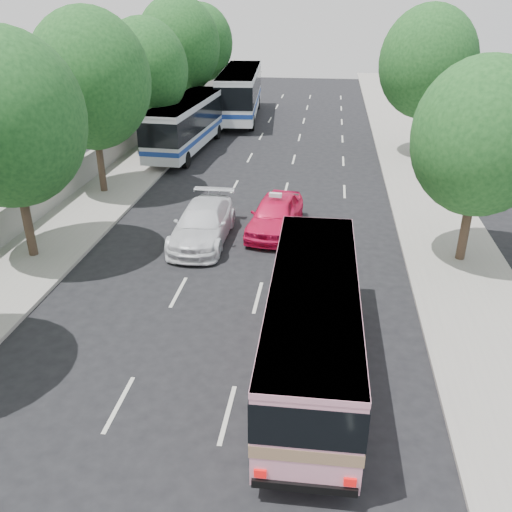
% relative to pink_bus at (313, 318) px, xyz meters
% --- Properties ---
extents(ground, '(120.00, 120.00, 0.00)m').
position_rel_pink_bus_xyz_m(ground, '(-3.02, -0.03, -1.82)').
color(ground, black).
rests_on(ground, ground).
extents(sidewalk_left, '(4.00, 90.00, 0.15)m').
position_rel_pink_bus_xyz_m(sidewalk_left, '(-11.52, 19.97, -1.74)').
color(sidewalk_left, '#9E998E').
rests_on(sidewalk_left, ground).
extents(sidewalk_right, '(4.00, 90.00, 0.12)m').
position_rel_pink_bus_xyz_m(sidewalk_right, '(5.48, 19.97, -1.76)').
color(sidewalk_right, '#9E998E').
rests_on(sidewalk_right, ground).
extents(low_wall, '(0.30, 90.00, 1.50)m').
position_rel_pink_bus_xyz_m(low_wall, '(-13.32, 19.97, -0.92)').
color(low_wall, '#9E998E').
rests_on(low_wall, sidewalk_left).
extents(tree_left_b, '(5.70, 5.70, 8.88)m').
position_rel_pink_bus_xyz_m(tree_left_b, '(-11.45, 5.91, 4.00)').
color(tree_left_b, '#38281E').
rests_on(tree_left_b, ground).
extents(tree_left_c, '(6.00, 6.00, 9.35)m').
position_rel_pink_bus_xyz_m(tree_left_c, '(-11.65, 13.91, 4.31)').
color(tree_left_c, '#38281E').
rests_on(tree_left_c, ground).
extents(tree_left_d, '(5.52, 5.52, 8.60)m').
position_rel_pink_bus_xyz_m(tree_left_d, '(-11.55, 21.91, 3.82)').
color(tree_left_d, '#38281E').
rests_on(tree_left_d, ground).
extents(tree_left_e, '(6.30, 6.30, 9.82)m').
position_rel_pink_bus_xyz_m(tree_left_e, '(-11.45, 29.91, 4.62)').
color(tree_left_e, '#38281E').
rests_on(tree_left_e, ground).
extents(tree_left_f, '(5.88, 5.88, 9.16)m').
position_rel_pink_bus_xyz_m(tree_left_f, '(-11.65, 37.91, 4.19)').
color(tree_left_f, '#38281E').
rests_on(tree_left_f, ground).
extents(tree_right_near, '(5.10, 5.10, 7.95)m').
position_rel_pink_bus_xyz_m(tree_right_near, '(5.75, 7.91, 3.39)').
color(tree_right_near, '#38281E').
rests_on(tree_right_near, ground).
extents(tree_right_far, '(6.00, 6.00, 9.35)m').
position_rel_pink_bus_xyz_m(tree_right_far, '(6.05, 23.91, 4.31)').
color(tree_right_far, '#38281E').
rests_on(tree_right_far, ground).
extents(pink_bus, '(2.45, 9.18, 2.92)m').
position_rel_pink_bus_xyz_m(pink_bus, '(0.00, 0.00, 0.00)').
color(pink_bus, '#F69EB8').
rests_on(pink_bus, ground).
extents(pink_taxi, '(2.55, 5.06, 1.65)m').
position_rel_pink_bus_xyz_m(pink_taxi, '(-2.02, 9.96, -0.99)').
color(pink_taxi, '#E6144B').
rests_on(pink_taxi, ground).
extents(white_pickup, '(2.25, 5.52, 1.60)m').
position_rel_pink_bus_xyz_m(white_pickup, '(-5.02, 8.54, -1.02)').
color(white_pickup, silver).
rests_on(white_pickup, ground).
extents(tour_coach_front, '(3.15, 11.61, 3.44)m').
position_rel_pink_bus_xyz_m(tour_coach_front, '(-9.32, 23.19, 0.25)').
color(tour_coach_front, silver).
rests_on(tour_coach_front, ground).
extents(tour_coach_rear, '(3.97, 13.64, 4.02)m').
position_rel_pink_bus_xyz_m(tour_coach_rear, '(-7.52, 34.32, 0.61)').
color(tour_coach_rear, white).
rests_on(tour_coach_rear, ground).
extents(taxi_roof_sign, '(0.57, 0.25, 0.18)m').
position_rel_pink_bus_xyz_m(taxi_roof_sign, '(-2.02, 9.96, -0.07)').
color(taxi_roof_sign, silver).
rests_on(taxi_roof_sign, pink_taxi).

